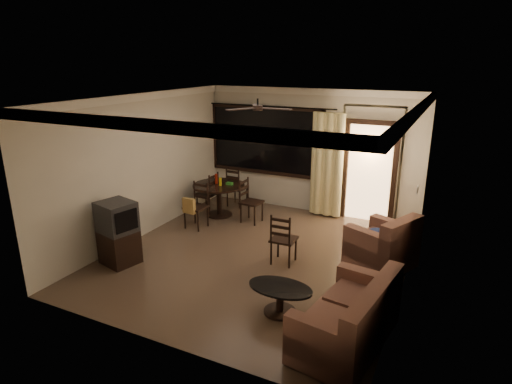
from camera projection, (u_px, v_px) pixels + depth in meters
The scene contains 12 objects.
ground at pixel (257, 256), 7.72m from camera, with size 5.50×5.50×0.00m, color #7F6651.
room_shell at pixel (323, 142), 8.45m from camera, with size 5.50×6.70×5.50m.
dining_table at pixel (219, 191), 9.58m from camera, with size 1.16×1.16×0.95m.
dining_chair_west at pixel (208, 201), 9.85m from camera, with size 0.45×0.45×0.95m.
dining_chair_east at pixel (251, 209), 9.27m from camera, with size 0.45×0.45×0.95m.
dining_chair_south at pixel (196, 214), 8.95m from camera, with size 0.45×0.50×0.95m.
dining_chair_north at pixel (237, 195), 10.29m from camera, with size 0.45×0.45×0.95m.
tv_cabinet at pixel (118, 233), 7.32m from camera, with size 0.69×0.65×1.11m.
sofa at pixel (351, 320), 5.24m from camera, with size 1.09×1.73×0.86m.
armchair at pixel (384, 247), 7.20m from camera, with size 1.23×1.23×0.93m.
coffee_table at pixel (280, 295), 5.94m from camera, with size 0.93×0.56×0.41m.
side_chair at pixel (283, 248), 7.40m from camera, with size 0.42×0.42×0.92m.
Camera 1 is at (3.04, -6.32, 3.42)m, focal length 30.00 mm.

